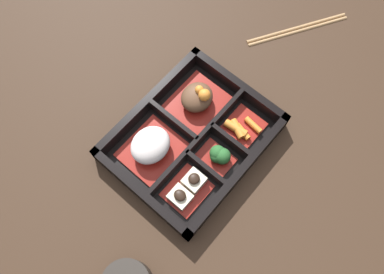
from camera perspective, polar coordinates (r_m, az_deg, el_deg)
ground_plane at (r=0.71m, az=-0.00°, el=-0.73°), size 3.00×3.00×0.00m
bento_base at (r=0.70m, az=-0.00°, el=-0.59°), size 0.29×0.23×0.01m
bento_rim at (r=0.69m, az=0.25°, el=-0.28°), size 0.29×0.23×0.04m
bowl_rice at (r=0.67m, az=-6.32°, el=-1.37°), size 0.11×0.09×0.05m
bowl_stew at (r=0.71m, az=0.81°, el=5.91°), size 0.11×0.09×0.06m
bowl_tofu at (r=0.66m, az=-0.70°, el=-7.90°), size 0.08×0.07×0.03m
bowl_greens at (r=0.67m, az=4.15°, el=-2.77°), size 0.05×0.07×0.04m
bowl_carrots at (r=0.71m, az=7.57°, el=1.43°), size 0.07×0.07×0.02m
chopsticks at (r=0.86m, az=15.78°, el=15.59°), size 0.20×0.13×0.01m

